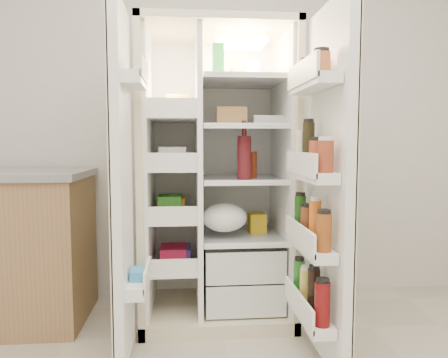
{
  "coord_description": "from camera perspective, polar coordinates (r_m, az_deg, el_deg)",
  "views": [
    {
      "loc": [
        -0.21,
        -1.04,
        1.11
      ],
      "look_at": [
        -0.01,
        1.25,
        0.91
      ],
      "focal_mm": 34.0,
      "sensor_mm": 36.0,
      "label": 1
    }
  ],
  "objects": [
    {
      "name": "wall_back",
      "position": [
        3.05,
        -1.17,
        9.5
      ],
      "size": [
        4.0,
        0.02,
        2.7
      ],
      "primitive_type": "cube",
      "color": "silver",
      "rests_on": "floor"
    },
    {
      "name": "refrigerator",
      "position": [
        2.72,
        -0.77,
        -2.76
      ],
      "size": [
        0.92,
        0.7,
        1.8
      ],
      "color": "beige",
      "rests_on": "floor"
    },
    {
      "name": "freezer_door",
      "position": [
        2.12,
        -13.5,
        -1.02
      ],
      "size": [
        0.15,
        0.4,
        1.72
      ],
      "color": "white",
      "rests_on": "floor"
    },
    {
      "name": "fridge_door",
      "position": [
        2.12,
        13.38,
        -1.49
      ],
      "size": [
        0.17,
        0.58,
        1.72
      ],
      "color": "white",
      "rests_on": "floor"
    }
  ]
}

